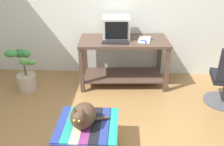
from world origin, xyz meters
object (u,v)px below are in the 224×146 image
object	(u,v)px
tv_monitor	(116,28)
ottoman_with_blanket	(88,137)
stapler	(143,42)
cat	(83,116)
potted_plant	(25,73)
keyboard	(115,42)
desk	(124,54)
book	(144,40)

from	to	relation	value
tv_monitor	ottoman_with_blanket	size ratio (longest dim) A/B	0.68
tv_monitor	stapler	bearing A→B (deg)	-31.47
cat	stapler	xyz separation A→B (m)	(0.69, 1.51, 0.28)
potted_plant	tv_monitor	bearing A→B (deg)	15.32
keyboard	stapler	bearing A→B (deg)	4.19
ottoman_with_blanket	stapler	size ratio (longest dim) A/B	5.80
tv_monitor	ottoman_with_blanket	xyz separation A→B (m)	(-0.23, -1.69, -0.74)
desk	book	size ratio (longest dim) A/B	5.26
keyboard	ottoman_with_blanket	bearing A→B (deg)	-98.22
cat	potted_plant	world-z (taller)	potted_plant
desk	book	distance (m)	0.41
keyboard	cat	xyz separation A→B (m)	(-0.27, -1.48, -0.27)
desk	potted_plant	distance (m)	1.59
potted_plant	stapler	world-z (taller)	stapler
keyboard	book	world-z (taller)	book
desk	keyboard	size ratio (longest dim) A/B	3.55
desk	stapler	world-z (taller)	stapler
tv_monitor	stapler	distance (m)	0.50
tv_monitor	stapler	world-z (taller)	tv_monitor
ottoman_with_blanket	stapler	bearing A→B (deg)	66.05
desk	book	world-z (taller)	book
cat	potted_plant	size ratio (longest dim) A/B	0.59
potted_plant	ottoman_with_blanket	bearing A→B (deg)	-47.79
desk	tv_monitor	distance (m)	0.43
cat	stapler	world-z (taller)	stapler
keyboard	tv_monitor	bearing A→B (deg)	90.78
tv_monitor	book	world-z (taller)	tv_monitor
keyboard	stapler	distance (m)	0.42
potted_plant	stapler	xyz separation A→B (m)	(1.83, 0.16, 0.50)
book	cat	bearing A→B (deg)	-106.94
tv_monitor	book	xyz separation A→B (m)	(0.44, -0.12, -0.15)
tv_monitor	potted_plant	size ratio (longest dim) A/B	0.63
tv_monitor	keyboard	bearing A→B (deg)	-93.67
cat	stapler	bearing A→B (deg)	74.24
book	desk	bearing A→B (deg)	-178.55
keyboard	stapler	size ratio (longest dim) A/B	3.64
stapler	keyboard	bearing A→B (deg)	120.08
book	keyboard	bearing A→B (deg)	-157.16
tv_monitor	cat	size ratio (longest dim) A/B	1.08
book	tv_monitor	bearing A→B (deg)	171.70
desk	tv_monitor	size ratio (longest dim) A/B	3.25
tv_monitor	keyboard	xyz separation A→B (m)	(-0.00, -0.25, -0.15)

